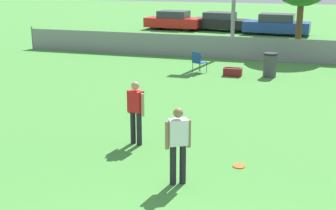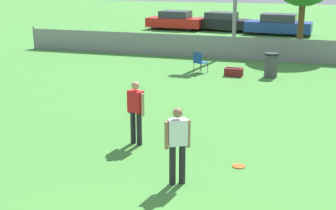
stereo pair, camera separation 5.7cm
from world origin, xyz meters
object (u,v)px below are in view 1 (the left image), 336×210
(frisbee_disc, at_px, (239,166))
(gear_bag_sideline, at_px, (233,72))
(player_receiver_white, at_px, (178,141))
(parked_car_dark, at_px, (220,22))
(parked_car_blue, at_px, (277,25))
(folding_chair_sideline, at_px, (198,61))
(player_thrower_red, at_px, (136,109))
(trash_bin, at_px, (270,65))
(parked_car_red, at_px, (174,20))

(frisbee_disc, distance_m, gear_bag_sideline, 9.27)
(player_receiver_white, height_order, parked_car_dark, player_receiver_white)
(parked_car_blue, bearing_deg, folding_chair_sideline, -95.99)
(player_thrower_red, xyz_separation_m, trash_bin, (2.43, 8.74, -0.41))
(frisbee_disc, height_order, parked_car_blue, parked_car_blue)
(player_thrower_red, relative_size, parked_car_dark, 0.38)
(gear_bag_sideline, relative_size, parked_car_blue, 0.17)
(player_receiver_white, distance_m, frisbee_disc, 1.83)
(folding_chair_sideline, distance_m, gear_bag_sideline, 1.53)
(folding_chair_sideline, relative_size, parked_car_blue, 0.20)
(folding_chair_sideline, bearing_deg, player_receiver_white, 129.48)
(player_receiver_white, xyz_separation_m, folding_chair_sideline, (-2.09, 10.52, -0.40))
(frisbee_disc, height_order, folding_chair_sideline, folding_chair_sideline)
(gear_bag_sideline, relative_size, parked_car_dark, 0.17)
(player_receiver_white, distance_m, parked_car_dark, 25.42)
(player_receiver_white, height_order, frisbee_disc, player_receiver_white)
(player_receiver_white, height_order, trash_bin, player_receiver_white)
(frisbee_disc, xyz_separation_m, parked_car_blue, (-0.99, 22.74, 0.66))
(trash_bin, relative_size, parked_car_red, 0.24)
(frisbee_disc, relative_size, folding_chair_sideline, 0.31)
(frisbee_disc, relative_size, parked_car_dark, 0.07)
(player_receiver_white, bearing_deg, trash_bin, 54.56)
(player_receiver_white, height_order, gear_bag_sideline, player_receiver_white)
(parked_car_red, bearing_deg, player_receiver_white, -70.49)
(player_receiver_white, bearing_deg, parked_car_dark, 68.20)
(player_thrower_red, xyz_separation_m, parked_car_red, (-5.76, 22.88, -0.24))
(trash_bin, height_order, parked_car_dark, parked_car_dark)
(frisbee_disc, bearing_deg, trash_bin, 91.26)
(player_thrower_red, height_order, player_receiver_white, same)
(trash_bin, bearing_deg, gear_bag_sideline, -169.62)
(player_thrower_red, distance_m, player_receiver_white, 2.44)
(gear_bag_sideline, distance_m, parked_car_dark, 15.16)
(gear_bag_sideline, distance_m, parked_car_red, 15.91)
(folding_chair_sideline, bearing_deg, parked_car_dark, -54.24)
(frisbee_disc, bearing_deg, parked_car_red, 109.64)
(parked_car_dark, bearing_deg, folding_chair_sideline, -74.43)
(gear_bag_sideline, height_order, parked_car_dark, parked_car_dark)
(folding_chair_sideline, height_order, parked_car_red, parked_car_red)
(folding_chair_sideline, height_order, gear_bag_sideline, folding_chair_sideline)
(player_receiver_white, relative_size, gear_bag_sideline, 2.16)
(frisbee_disc, bearing_deg, player_thrower_red, 166.33)
(player_thrower_red, height_order, folding_chair_sideline, player_thrower_red)
(frisbee_disc, bearing_deg, parked_car_blue, 92.48)
(frisbee_disc, height_order, parked_car_red, parked_car_red)
(player_receiver_white, xyz_separation_m, parked_car_red, (-7.35, 24.73, -0.24))
(player_thrower_red, bearing_deg, parked_car_red, 124.56)
(parked_car_blue, bearing_deg, gear_bag_sideline, -89.70)
(parked_car_dark, distance_m, parked_car_blue, 4.24)
(folding_chair_sideline, distance_m, trash_bin, 2.93)
(gear_bag_sideline, bearing_deg, parked_car_blue, 87.18)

